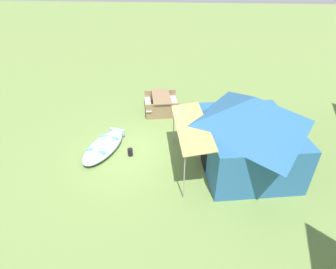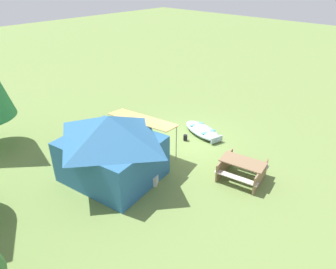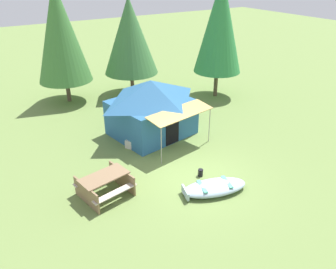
# 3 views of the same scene
# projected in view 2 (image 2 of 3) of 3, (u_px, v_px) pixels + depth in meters

# --- Properties ---
(ground_plane) EXTENTS (80.00, 80.00, 0.00)m
(ground_plane) POSITION_uv_depth(u_px,v_px,m) (186.00, 143.00, 14.56)
(ground_plane) COLOR olive
(beached_rowboat) EXTENTS (2.57, 1.60, 0.37)m
(beached_rowboat) POSITION_uv_depth(u_px,v_px,m) (202.00, 131.00, 15.23)
(beached_rowboat) COLOR #9AB3C2
(beached_rowboat) RESTS_ON ground_plane
(canvas_cabin_tent) EXTENTS (4.13, 4.52, 2.64)m
(canvas_cabin_tent) POSITION_uv_depth(u_px,v_px,m) (111.00, 146.00, 11.57)
(canvas_cabin_tent) COLOR #295E8E
(canvas_cabin_tent) RESTS_ON ground_plane
(picnic_table) EXTENTS (1.91, 1.81, 0.80)m
(picnic_table) POSITION_uv_depth(u_px,v_px,m) (242.00, 168.00, 11.86)
(picnic_table) COLOR #85684A
(picnic_table) RESTS_ON ground_plane
(cooler_box) EXTENTS (0.58, 0.66, 0.38)m
(cooler_box) POSITION_uv_depth(u_px,v_px,m) (154.00, 178.00, 11.79)
(cooler_box) COLOR beige
(cooler_box) RESTS_ON ground_plane
(fuel_can) EXTENTS (0.27, 0.27, 0.29)m
(fuel_can) POSITION_uv_depth(u_px,v_px,m) (185.00, 138.00, 14.69)
(fuel_can) COLOR black
(fuel_can) RESTS_ON ground_plane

